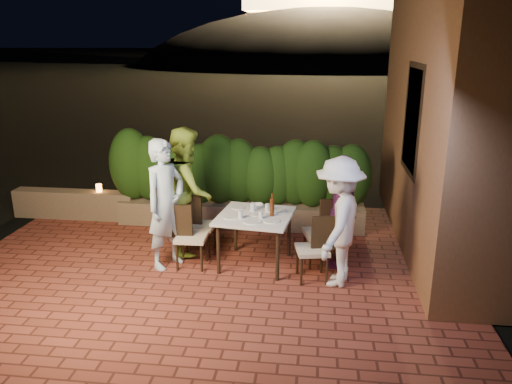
% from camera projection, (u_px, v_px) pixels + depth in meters
% --- Properties ---
extents(ground, '(400.00, 400.00, 0.00)m').
position_uv_depth(ground, '(198.00, 287.00, 6.50)').
color(ground, black).
rests_on(ground, ground).
extents(terrace_floor, '(7.00, 6.00, 0.15)m').
position_uv_depth(terrace_floor, '(207.00, 274.00, 6.99)').
color(terrace_floor, brown).
rests_on(terrace_floor, ground).
extents(building_wall, '(1.60, 5.00, 5.00)m').
position_uv_depth(building_wall, '(467.00, 81.00, 7.24)').
color(building_wall, brown).
rests_on(building_wall, ground).
extents(window_pane, '(0.08, 1.00, 1.40)m').
position_uv_depth(window_pane, '(414.00, 119.00, 7.00)').
color(window_pane, black).
rests_on(window_pane, building_wall).
extents(window_frame, '(0.06, 1.15, 1.55)m').
position_uv_depth(window_frame, '(414.00, 119.00, 7.01)').
color(window_frame, black).
rests_on(window_frame, building_wall).
extents(planter, '(4.20, 0.55, 0.40)m').
position_uv_depth(planter, '(240.00, 214.00, 8.60)').
color(planter, brown).
rests_on(planter, ground).
extents(hedge, '(4.00, 0.70, 1.10)m').
position_uv_depth(hedge, '(240.00, 172.00, 8.38)').
color(hedge, '#18370F').
rests_on(hedge, planter).
extents(parapet, '(2.20, 0.30, 0.50)m').
position_uv_depth(parapet, '(75.00, 204.00, 8.94)').
color(parapet, brown).
rests_on(parapet, ground).
extents(hill, '(52.00, 40.00, 22.00)m').
position_uv_depth(hill, '(323.00, 97.00, 64.38)').
color(hill, black).
rests_on(hill, ground).
extents(dining_table, '(1.11, 1.11, 0.75)m').
position_uv_depth(dining_table, '(255.00, 240.00, 7.02)').
color(dining_table, white).
rests_on(dining_table, ground).
extents(plate_nw, '(0.20, 0.20, 0.01)m').
position_uv_depth(plate_nw, '(231.00, 217.00, 6.79)').
color(plate_nw, white).
rests_on(plate_nw, dining_table).
extents(plate_sw, '(0.19, 0.19, 0.01)m').
position_uv_depth(plate_sw, '(238.00, 208.00, 7.18)').
color(plate_sw, white).
rests_on(plate_sw, dining_table).
extents(plate_ne, '(0.22, 0.22, 0.01)m').
position_uv_depth(plate_ne, '(272.00, 221.00, 6.65)').
color(plate_ne, white).
rests_on(plate_ne, dining_table).
extents(plate_se, '(0.24, 0.24, 0.01)m').
position_uv_depth(plate_se, '(277.00, 211.00, 7.05)').
color(plate_se, white).
rests_on(plate_se, dining_table).
extents(plate_centre, '(0.20, 0.20, 0.01)m').
position_uv_depth(plate_centre, '(256.00, 214.00, 6.93)').
color(plate_centre, white).
rests_on(plate_centre, dining_table).
extents(plate_front, '(0.24, 0.24, 0.01)m').
position_uv_depth(plate_front, '(252.00, 221.00, 6.63)').
color(plate_front, white).
rests_on(plate_front, dining_table).
extents(glass_nw, '(0.06, 0.06, 0.11)m').
position_uv_depth(glass_nw, '(240.00, 215.00, 6.75)').
color(glass_nw, silver).
rests_on(glass_nw, dining_table).
extents(glass_sw, '(0.07, 0.07, 0.12)m').
position_uv_depth(glass_sw, '(253.00, 207.00, 7.05)').
color(glass_sw, silver).
rests_on(glass_sw, dining_table).
extents(glass_ne, '(0.06, 0.06, 0.10)m').
position_uv_depth(glass_ne, '(261.00, 215.00, 6.75)').
color(glass_ne, silver).
rests_on(glass_ne, dining_table).
extents(glass_se, '(0.07, 0.07, 0.11)m').
position_uv_depth(glass_se, '(267.00, 208.00, 7.02)').
color(glass_se, silver).
rests_on(glass_se, dining_table).
extents(beer_bottle, '(0.06, 0.06, 0.32)m').
position_uv_depth(beer_bottle, '(272.00, 205.00, 6.82)').
color(beer_bottle, '#47210B').
rests_on(beer_bottle, dining_table).
extents(bowl, '(0.22, 0.22, 0.04)m').
position_uv_depth(bowl, '(257.00, 206.00, 7.22)').
color(bowl, white).
rests_on(bowl, dining_table).
extents(chair_left_front, '(0.43, 0.43, 0.90)m').
position_uv_depth(chair_left_front, '(191.00, 236.00, 6.95)').
color(chair_left_front, black).
rests_on(chair_left_front, ground).
extents(chair_left_back, '(0.44, 0.44, 0.89)m').
position_uv_depth(chair_left_back, '(201.00, 224.00, 7.41)').
color(chair_left_back, black).
rests_on(chair_left_back, ground).
extents(chair_right_front, '(0.48, 0.48, 0.89)m').
position_uv_depth(chair_right_front, '(312.00, 248.00, 6.56)').
color(chair_right_front, black).
rests_on(chair_right_front, ground).
extents(chair_right_back, '(0.54, 0.54, 0.96)m').
position_uv_depth(chair_right_back, '(320.00, 232.00, 7.02)').
color(chair_right_back, black).
rests_on(chair_right_back, ground).
extents(diner_blue, '(0.70, 0.79, 1.82)m').
position_uv_depth(diner_blue, '(166.00, 204.00, 6.85)').
color(diner_blue, silver).
rests_on(diner_blue, ground).
extents(diner_green, '(0.92, 1.06, 1.88)m').
position_uv_depth(diner_green, '(187.00, 190.00, 7.38)').
color(diner_green, '#96BD3B').
rests_on(diner_green, ground).
extents(diner_white, '(0.90, 1.22, 1.69)m').
position_uv_depth(diner_white, '(339.00, 222.00, 6.35)').
color(diner_white, white).
rests_on(diner_white, ground).
extents(diner_purple, '(0.60, 1.00, 1.60)m').
position_uv_depth(diner_purple, '(343.00, 212.00, 6.88)').
color(diner_purple, '#672369').
rests_on(diner_purple, ground).
extents(parapet_lamp, '(0.10, 0.10, 0.14)m').
position_uv_depth(parapet_lamp, '(99.00, 188.00, 8.79)').
color(parapet_lamp, orange).
rests_on(parapet_lamp, parapet).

